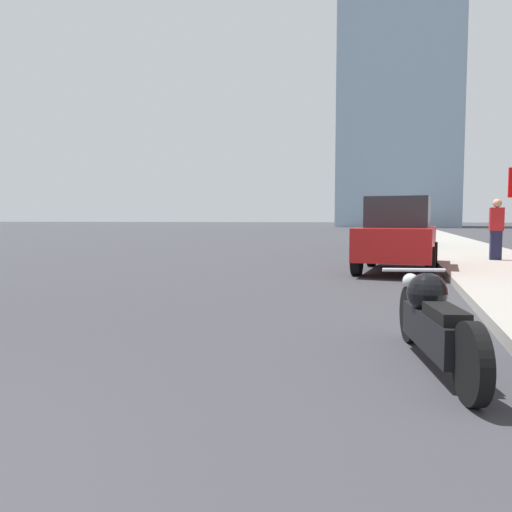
{
  "coord_description": "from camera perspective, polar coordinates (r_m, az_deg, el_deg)",
  "views": [
    {
      "loc": [
        3.04,
        -0.31,
        1.27
      ],
      "look_at": [
        1.32,
        5.83,
        0.8
      ],
      "focal_mm": 35.0,
      "sensor_mm": 36.0,
      "label": 1
    }
  ],
  "objects": [
    {
      "name": "sidewalk",
      "position": [
        40.41,
        19.36,
        2.31
      ],
      "size": [
        3.06,
        240.0,
        0.15
      ],
      "color": "gray",
      "rests_on": "ground_plane"
    },
    {
      "name": "parked_car_blue",
      "position": [
        22.84,
        15.89,
        3.1
      ],
      "size": [
        2.1,
        4.67,
        1.81
      ],
      "rotation": [
        0.0,
        0.0,
        -0.09
      ],
      "color": "#1E3899",
      "rests_on": "ground_plane"
    },
    {
      "name": "pedestrian",
      "position": [
        15.22,
        25.77,
        2.82
      ],
      "size": [
        0.36,
        0.23,
        1.67
      ],
      "color": "#1E2347",
      "rests_on": "sidewalk"
    },
    {
      "name": "motorcycle",
      "position": [
        4.63,
        19.58,
        -7.05
      ],
      "size": [
        0.75,
        2.32,
        0.79
      ],
      "rotation": [
        0.0,
        0.0,
        0.2
      ],
      "color": "black",
      "rests_on": "ground_plane"
    },
    {
      "name": "parked_car_red",
      "position": [
        12.53,
        15.94,
        2.3
      ],
      "size": [
        2.04,
        4.0,
        1.79
      ],
      "rotation": [
        0.0,
        0.0,
        -0.09
      ],
      "color": "red",
      "rests_on": "ground_plane"
    }
  ]
}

